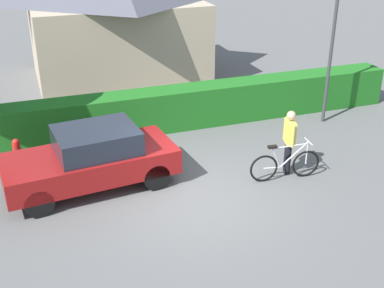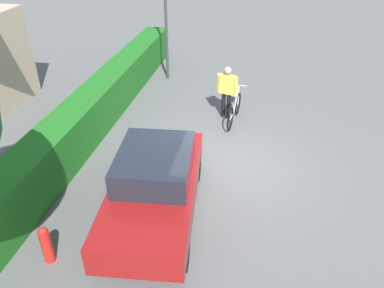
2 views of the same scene
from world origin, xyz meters
TOP-DOWN VIEW (x-y plane):
  - ground_plane at (0.00, 0.00)m, footprint 60.00×60.00m
  - hedge_row at (0.00, 4.09)m, footprint 16.05×0.90m
  - parked_car_near at (-2.04, 1.32)m, footprint 4.11×2.07m
  - bicycle at (2.41, 0.12)m, footprint 1.79×0.50m
  - person_rider at (2.63, 0.40)m, footprint 0.32×0.65m
  - street_lamp at (5.36, 2.96)m, footprint 0.28×0.28m
  - fire_hydrant at (-3.70, 2.91)m, footprint 0.20×0.20m

SIDE VIEW (x-z plane):
  - ground_plane at x=0.00m, z-range 0.00..0.00m
  - bicycle at x=2.41m, z-range -0.10..0.88m
  - fire_hydrant at x=-3.70m, z-range 0.01..0.82m
  - hedge_row at x=0.00m, z-range 0.00..1.21m
  - parked_car_near at x=-2.04m, z-range 0.02..1.49m
  - person_rider at x=2.63m, z-range 0.14..1.80m
  - street_lamp at x=5.36m, z-range 0.63..4.96m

